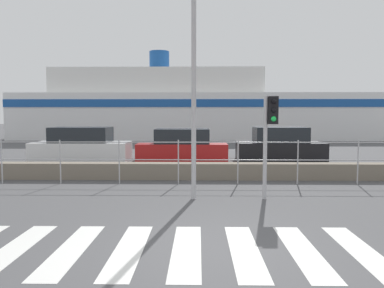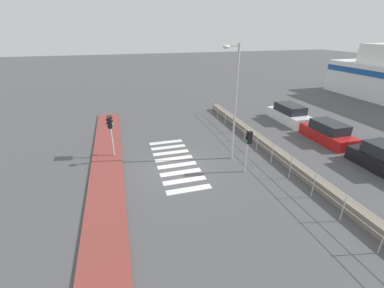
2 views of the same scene
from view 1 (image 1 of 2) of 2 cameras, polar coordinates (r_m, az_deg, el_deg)
name	(u,v)px [view 1 (image 1 of 2)]	position (r m, az deg, el deg)	size (l,w,h in m)	color
ground_plane	(217,250)	(6.05, 3.87, -15.85)	(160.00, 160.00, 0.00)	#4C4C4F
crosswalk	(158,250)	(6.07, -5.25, -15.74)	(6.75, 2.40, 0.01)	silver
seawall	(207,171)	(12.27, 2.36, -4.14)	(22.06, 0.55, 0.53)	slate
harbor_fence	(208,156)	(11.33, 2.47, -1.77)	(19.89, 0.04, 1.34)	#B2B2B5
traffic_light_far	(270,124)	(9.41, 11.80, 3.02)	(0.34, 0.32, 2.55)	#B2B2B5
streetlamp	(194,26)	(9.30, 0.26, 17.51)	(0.32, 1.02, 6.91)	#B2B2B5
ferry_boat	(193,110)	(34.44, 0.18, 5.24)	(32.15, 8.81, 7.84)	white
parked_car_white	(82,146)	(18.00, -16.46, -0.32)	(4.38, 1.84, 1.53)	silver
parked_car_red	(182,147)	(17.19, -1.48, -0.47)	(4.08, 1.78, 1.46)	#B21919
parked_car_black	(280,146)	(17.57, 13.25, -0.36)	(3.90, 1.75, 1.54)	black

